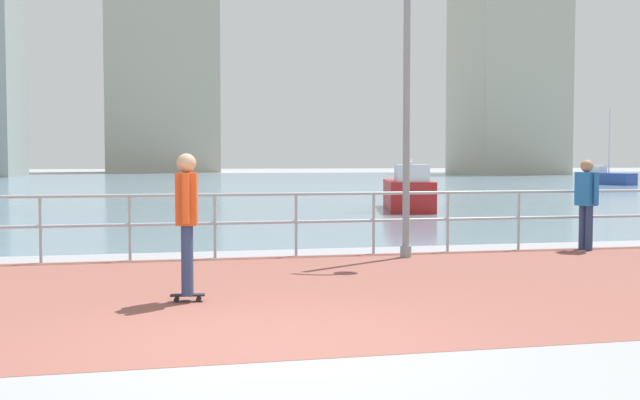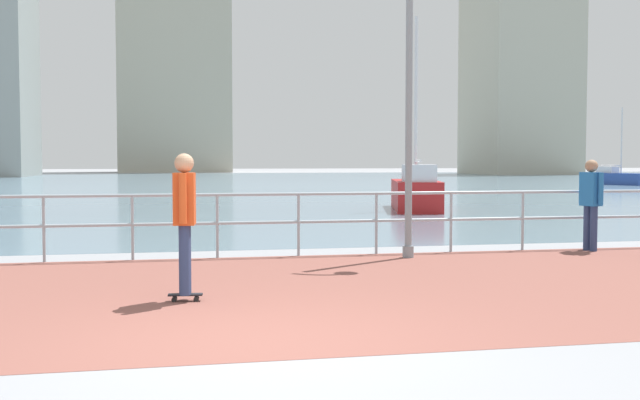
{
  "view_description": "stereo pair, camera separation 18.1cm",
  "coord_description": "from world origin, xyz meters",
  "views": [
    {
      "loc": [
        -1.01,
        -6.68,
        1.65
      ],
      "look_at": [
        1.28,
        3.69,
        1.1
      ],
      "focal_mm": 42.4,
      "sensor_mm": 36.0,
      "label": 1
    },
    {
      "loc": [
        -0.83,
        -6.71,
        1.65
      ],
      "look_at": [
        1.28,
        3.69,
        1.1
      ],
      "focal_mm": 42.4,
      "sensor_mm": 36.0,
      "label": 2
    }
  ],
  "objects": [
    {
      "name": "sailboat_white",
      "position": [
        7.35,
        17.42,
        0.62
      ],
      "size": [
        2.52,
        4.81,
        6.46
      ],
      "color": "#B21E1E",
      "rests_on": "ground"
    },
    {
      "name": "ground",
      "position": [
        0.0,
        40.0,
        0.0
      ],
      "size": [
        220.0,
        220.0,
        0.0
      ],
      "primitive_type": "plane",
      "color": "gray"
    },
    {
      "name": "sailboat_teal",
      "position": [
        29.5,
        39.79,
        0.5
      ],
      "size": [
        2.25,
        3.93,
        5.28
      ],
      "color": "#284799",
      "rests_on": "ground"
    },
    {
      "name": "tower_slate",
      "position": [
        41.94,
        80.29,
        12.66
      ],
      "size": [
        11.09,
        12.33,
        26.97
      ],
      "color": "#B2AD99",
      "rests_on": "ground"
    },
    {
      "name": "skateboarder",
      "position": [
        -0.63,
        2.22,
        1.05
      ],
      "size": [
        0.41,
        0.56,
        1.74
      ],
      "color": "black",
      "rests_on": "ground"
    },
    {
      "name": "harbor_water",
      "position": [
        0.0,
        51.15,
        0.0
      ],
      "size": [
        180.0,
        88.0,
        0.0
      ],
      "primitive_type": "cube",
      "color": "slate",
      "rests_on": "ground"
    },
    {
      "name": "bystander",
      "position": [
        6.77,
        5.8,
        0.98
      ],
      "size": [
        0.32,
        0.55,
        1.67
      ],
      "color": "navy",
      "rests_on": "ground"
    },
    {
      "name": "brick_paving",
      "position": [
        0.0,
        2.77,
        0.0
      ],
      "size": [
        28.0,
        6.76,
        0.01
      ],
      "primitive_type": "cube",
      "color": "brown",
      "rests_on": "ground"
    },
    {
      "name": "tower_concrete",
      "position": [
        0.39,
        105.05,
        21.72
      ],
      "size": [
        15.52,
        12.91,
        45.1
      ],
      "color": "#B2AD99",
      "rests_on": "ground"
    },
    {
      "name": "lamppost",
      "position": [
        3.32,
        5.44,
        2.97
      ],
      "size": [
        0.69,
        0.63,
        5.38
      ],
      "color": "gray",
      "rests_on": "ground"
    },
    {
      "name": "waterfront_railing",
      "position": [
        -0.0,
        6.15,
        0.76
      ],
      "size": [
        25.25,
        0.06,
        1.1
      ],
      "color": "#9EADB7",
      "rests_on": "ground"
    }
  ]
}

